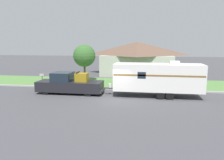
% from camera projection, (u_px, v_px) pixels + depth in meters
% --- Properties ---
extents(ground_plane, '(120.00, 120.00, 0.00)m').
position_uv_depth(ground_plane, '(114.00, 99.00, 18.90)').
color(ground_plane, '#47474C').
extents(curb_strip, '(80.00, 0.30, 0.14)m').
position_uv_depth(curb_strip, '(120.00, 89.00, 22.54)').
color(curb_strip, '#999993').
rests_on(curb_strip, ground_plane).
extents(lawn_strip, '(80.00, 7.00, 0.03)m').
position_uv_depth(lawn_strip, '(123.00, 83.00, 26.10)').
color(lawn_strip, '#568442').
rests_on(lawn_strip, ground_plane).
extents(house_across_street, '(11.09, 8.43, 4.93)m').
position_uv_depth(house_across_street, '(137.00, 58.00, 33.38)').
color(house_across_street, '#B2B2A8').
rests_on(house_across_street, ground_plane).
extents(pickup_truck, '(6.32, 2.09, 2.09)m').
position_uv_depth(pickup_truck, '(69.00, 84.00, 20.83)').
color(pickup_truck, black).
rests_on(pickup_truck, ground_plane).
extents(travel_trailer, '(8.72, 2.24, 3.23)m').
position_uv_depth(travel_trailer, '(158.00, 77.00, 19.41)').
color(travel_trailer, black).
rests_on(travel_trailer, ground_plane).
extents(mailbox, '(0.48, 0.20, 1.34)m').
position_uv_depth(mailbox, '(42.00, 77.00, 24.46)').
color(mailbox, brown).
rests_on(mailbox, ground_plane).
extents(tree_in_yard, '(2.71, 2.71, 4.58)m').
position_uv_depth(tree_in_yard, '(84.00, 56.00, 26.58)').
color(tree_in_yard, brown).
rests_on(tree_in_yard, ground_plane).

